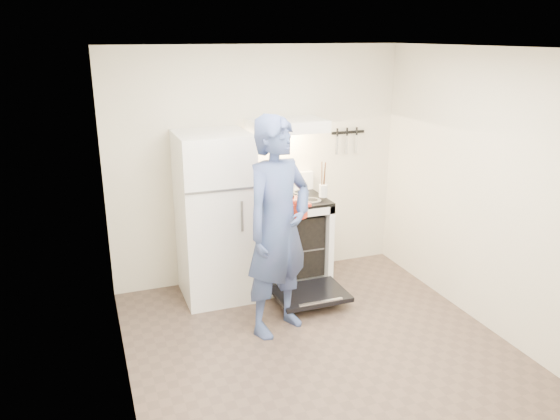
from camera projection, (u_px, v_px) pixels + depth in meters
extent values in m
plane|color=brown|center=(326.00, 356.00, 4.62)|extent=(3.60, 3.60, 0.00)
cube|color=beige|center=(259.00, 166.00, 5.84)|extent=(3.20, 0.02, 2.50)
cube|color=white|center=(215.00, 217.00, 5.46)|extent=(0.70, 0.70, 1.70)
cube|color=white|center=(289.00, 242.00, 5.87)|extent=(0.76, 0.65, 0.92)
cube|color=black|center=(289.00, 200.00, 5.72)|extent=(0.76, 0.65, 0.03)
cube|color=white|center=(280.00, 183.00, 5.94)|extent=(0.76, 0.07, 0.20)
cube|color=black|center=(310.00, 294.00, 5.44)|extent=(0.70, 0.54, 0.04)
cube|color=slate|center=(289.00, 244.00, 5.87)|extent=(0.60, 0.52, 0.01)
cube|color=white|center=(287.00, 125.00, 5.55)|extent=(0.76, 0.50, 0.12)
cube|color=black|center=(348.00, 132.00, 6.08)|extent=(0.40, 0.02, 0.03)
cylinder|color=#8B6346|center=(283.00, 241.00, 5.91)|extent=(0.29, 0.29, 0.02)
cylinder|color=silver|center=(323.00, 191.00, 5.66)|extent=(0.11, 0.11, 0.13)
imported|color=navy|center=(278.00, 228.00, 4.76)|extent=(0.85, 0.73, 1.97)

